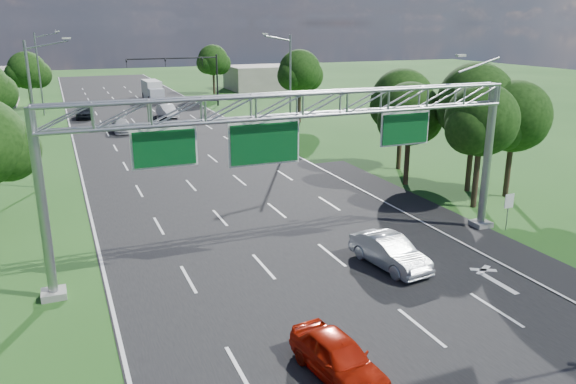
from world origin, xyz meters
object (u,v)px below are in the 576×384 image
red_coupe (338,357)px  box_truck (153,91)px  regulatory_sign (509,204)px  traffic_signal (192,69)px  silver_sedan (390,252)px  sign_gantry (301,118)px

red_coupe → box_truck: bearing=77.9°
regulatory_sign → red_coupe: 17.15m
regulatory_sign → traffic_signal: 54.37m
silver_sedan → box_truck: box_truck is taller
sign_gantry → red_coupe: size_ratio=5.70×
silver_sedan → box_truck: bearing=82.6°
regulatory_sign → traffic_signal: traffic_signal is taller
regulatory_sign → box_truck: (-8.76, 63.74, -0.15)m
silver_sedan → box_truck: (-0.08, 65.43, 0.62)m
traffic_signal → box_truck: size_ratio=1.63×
sign_gantry → regulatory_sign: (12.07, -1.02, -5.38)m
box_truck → red_coupe: bearing=-96.5°
traffic_signal → red_coupe: (-9.98, -62.47, -4.47)m
regulatory_sign → box_truck: bearing=97.8°
box_truck → regulatory_sign: bearing=-83.8°
sign_gantry → silver_sedan: size_ratio=5.24×
traffic_signal → silver_sedan: bearing=-93.9°
traffic_signal → box_truck: bearing=111.6°
silver_sedan → regulatory_sign: bearing=3.5°
sign_gantry → traffic_signal: (7.15, 53.00, -1.72)m
sign_gantry → red_coupe: 11.66m
regulatory_sign → red_coupe: bearing=-150.4°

